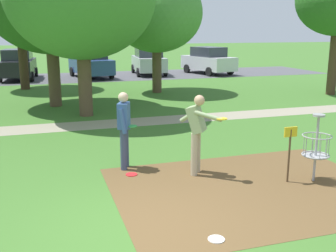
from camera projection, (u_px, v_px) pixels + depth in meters
ground_plane at (142, 231)px, 6.23m from camera, size 160.00×160.00×0.00m
dirt_tee_pad at (250, 188)px, 7.89m from camera, size 5.26×3.97×0.01m
disc_golf_basket at (313, 145)px, 8.13m from camera, size 0.98×0.58×1.39m
player_foreground_watching at (124, 126)px, 8.84m from camera, size 0.45×0.49×1.71m
player_throwing at (197, 129)px, 8.48m from camera, size 0.73×1.02×1.71m
frisbee_far_right at (132, 174)px, 8.63m from camera, size 0.25×0.25×0.02m
frisbee_scattered_a at (216, 239)px, 5.97m from camera, size 0.25×0.25×0.02m
tree_near_right at (157, 13)px, 19.10m from camera, size 4.36×4.36×5.63m
tree_mid_right at (18, 2)px, 20.00m from camera, size 4.38×4.38×6.24m
parking_lot_strip at (63, 78)px, 25.96m from camera, size 36.00×6.00×0.01m
parked_car_leftmost at (18, 64)px, 24.91m from camera, size 2.23×4.33×1.84m
parked_car_center_left at (91, 63)px, 25.84m from camera, size 2.52×4.45×1.84m
parked_car_center_right at (149, 61)px, 27.61m from camera, size 2.25×4.34×1.84m
parked_car_rightmost at (208, 60)px, 28.06m from camera, size 2.77×4.51×1.84m
gravel_path at (87, 125)px, 13.10m from camera, size 40.00×1.26×0.00m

